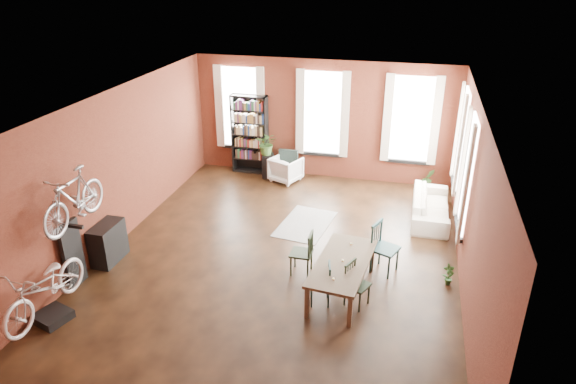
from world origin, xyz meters
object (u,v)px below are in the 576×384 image
(dining_chair_a, at_px, (320,284))
(white_armchair, at_px, (286,168))
(dining_chair_d, at_px, (385,249))
(console_table, at_px, (108,243))
(bike_trainer, at_px, (53,317))
(plant_stand, at_px, (268,165))
(bicycle_floor, at_px, (40,264))
(dining_chair_c, at_px, (357,285))
(dining_chair_b, at_px, (301,253))
(cream_sofa, at_px, (431,202))
(bookshelf, at_px, (250,134))
(dining_table, at_px, (342,277))

(dining_chair_a, bearing_deg, white_armchair, -171.97)
(dining_chair_d, relative_size, console_table, 1.26)
(bike_trainer, bearing_deg, plant_stand, 75.73)
(white_armchair, relative_size, bicycle_floor, 0.39)
(plant_stand, bearing_deg, bicycle_floor, -104.51)
(bike_trainer, distance_m, plant_stand, 7.10)
(dining_chair_c, bearing_deg, console_table, 111.39)
(dining_chair_b, xyz_separation_m, cream_sofa, (2.40, 2.99, -0.03))
(bike_trainer, relative_size, console_table, 0.63)
(bookshelf, bearing_deg, bike_trainer, -99.37)
(dining_chair_c, xyz_separation_m, bicycle_floor, (-4.91, -1.68, 0.69))
(bookshelf, distance_m, bicycle_floor, 7.21)
(dining_table, height_order, bookshelf, bookshelf)
(dining_chair_c, bearing_deg, cream_sofa, 5.61)
(dining_chair_a, bearing_deg, dining_chair_c, 86.10)
(cream_sofa, distance_m, bicycle_floor, 8.22)
(dining_chair_c, relative_size, bike_trainer, 1.60)
(dining_chair_c, bearing_deg, dining_chair_d, 6.47)
(dining_chair_b, xyz_separation_m, console_table, (-3.83, -0.51, -0.04))
(dining_chair_d, height_order, white_armchair, dining_chair_d)
(dining_chair_b, height_order, plant_stand, dining_chair_b)
(console_table, height_order, bicycle_floor, bicycle_floor)
(white_armchair, xyz_separation_m, bicycle_floor, (-2.34, -6.70, 0.72))
(cream_sofa, bearing_deg, dining_chair_c, 161.59)
(console_table, xyz_separation_m, bicycle_floor, (0.08, -1.91, 0.70))
(dining_table, xyz_separation_m, console_table, (-4.68, -0.06, 0.07))
(dining_chair_c, relative_size, dining_chair_d, 0.80)
(dining_table, relative_size, cream_sofa, 0.93)
(plant_stand, bearing_deg, dining_chair_c, -58.87)
(bike_trainer, bearing_deg, dining_chair_a, 20.56)
(dining_table, bearing_deg, cream_sofa, 71.52)
(bookshelf, bearing_deg, white_armchair, -19.74)
(bookshelf, bearing_deg, dining_table, -56.52)
(bookshelf, relative_size, cream_sofa, 1.06)
(dining_chair_b, bearing_deg, white_armchair, -161.38)
(cream_sofa, relative_size, bicycle_floor, 1.10)
(white_armchair, height_order, cream_sofa, cream_sofa)
(cream_sofa, xyz_separation_m, plant_stand, (-4.37, 1.46, -0.08))
(dining_table, bearing_deg, console_table, -173.48)
(plant_stand, bearing_deg, bike_trainer, -104.27)
(dining_table, bearing_deg, white_armchair, 121.37)
(bookshelf, relative_size, bicycle_floor, 1.16)
(dining_chair_c, relative_size, cream_sofa, 0.39)
(dining_chair_d, relative_size, plant_stand, 1.53)
(plant_stand, height_order, bicycle_floor, bicycle_floor)
(cream_sofa, relative_size, console_table, 2.60)
(dining_chair_d, height_order, bookshelf, bookshelf)
(dining_chair_d, height_order, bike_trainer, dining_chair_d)
(white_armchair, relative_size, cream_sofa, 0.36)
(plant_stand, bearing_deg, cream_sofa, -18.44)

